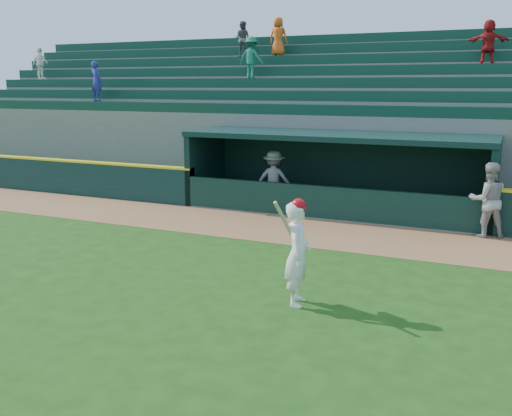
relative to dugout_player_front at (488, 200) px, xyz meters
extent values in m
plane|color=#1C4411|center=(-4.51, -6.30, -0.99)|extent=(120.00, 120.00, 0.00)
cube|color=#8C5F38|center=(-4.51, -1.40, -0.98)|extent=(40.00, 3.00, 0.01)
cube|color=black|center=(-16.76, 0.25, -0.39)|extent=(15.50, 0.30, 1.20)
cube|color=yellow|center=(-16.76, 0.25, 0.24)|extent=(15.50, 0.32, 0.06)
imported|color=#9D9C98|center=(0.00, 0.00, 0.00)|extent=(1.14, 1.01, 1.97)
imported|color=gray|center=(-6.49, 1.15, -0.05)|extent=(1.32, 0.92, 1.86)
cube|color=slate|center=(-4.51, 1.40, -0.97)|extent=(9.00, 2.60, 0.04)
cube|color=black|center=(-9.11, 1.40, 0.16)|extent=(0.20, 2.60, 2.30)
cube|color=black|center=(0.09, 1.40, 0.16)|extent=(0.20, 2.60, 2.30)
cube|color=black|center=(-4.51, 2.70, 0.16)|extent=(9.40, 0.20, 2.30)
cube|color=black|center=(-4.51, 1.40, 1.39)|extent=(9.40, 2.80, 0.16)
cube|color=black|center=(-4.51, 0.18, -0.49)|extent=(9.00, 0.16, 1.00)
cube|color=brown|center=(-4.51, 2.20, -0.74)|extent=(8.40, 0.45, 0.10)
cube|color=slate|center=(-4.51, 3.23, 0.47)|extent=(34.00, 0.85, 2.91)
cube|color=#0F3828|center=(-4.51, 3.11, 2.10)|extent=(34.00, 0.60, 0.36)
cube|color=slate|center=(-4.51, 4.08, 0.69)|extent=(34.00, 0.85, 3.36)
cube|color=#0F3828|center=(-4.51, 3.96, 2.55)|extent=(34.00, 0.60, 0.36)
cube|color=slate|center=(-4.51, 4.93, 0.92)|extent=(34.00, 0.85, 3.81)
cube|color=#0F3828|center=(-4.51, 4.81, 3.00)|extent=(34.00, 0.60, 0.36)
cube|color=slate|center=(-4.51, 5.78, 1.14)|extent=(34.00, 0.85, 4.26)
cube|color=#0F3828|center=(-4.51, 5.66, 3.45)|extent=(34.00, 0.60, 0.36)
cube|color=slate|center=(-4.51, 6.63, 1.37)|extent=(34.00, 0.85, 4.71)
cube|color=#0F3828|center=(-4.51, 6.51, 3.90)|extent=(34.00, 0.60, 0.36)
cube|color=slate|center=(-4.51, 7.48, 1.59)|extent=(34.00, 0.85, 5.16)
cube|color=#0F3828|center=(-4.51, 7.36, 4.35)|extent=(34.00, 0.60, 0.36)
cube|color=slate|center=(-4.51, 8.33, 1.82)|extent=(34.00, 0.85, 5.61)
cube|color=#0F3828|center=(-4.51, 8.21, 4.80)|extent=(34.00, 0.60, 0.36)
cube|color=slate|center=(-4.51, 8.90, 1.82)|extent=(34.50, 0.30, 5.61)
imported|color=#DA5518|center=(-8.54, 6.53, 4.85)|extent=(0.77, 0.52, 1.52)
imported|color=white|center=(-19.61, 4.83, 3.90)|extent=(0.84, 0.37, 1.43)
imported|color=#A91A1B|center=(-0.57, 5.68, 4.36)|extent=(1.39, 0.61, 1.45)
imported|color=navy|center=(-15.07, 3.13, 3.08)|extent=(0.65, 0.50, 1.58)
imported|color=#4D4D4D|center=(-10.15, 6.53, 4.80)|extent=(0.76, 0.63, 1.43)
imported|color=#187052|center=(-8.97, 4.83, 3.96)|extent=(1.06, 0.69, 1.56)
imported|color=white|center=(-2.91, -6.45, -0.04)|extent=(0.60, 0.78, 1.89)
sphere|color=red|center=(-2.91, -6.45, 0.84)|extent=(0.27, 0.27, 0.27)
cylinder|color=tan|center=(-3.09, -6.67, 0.61)|extent=(0.26, 0.48, 0.76)
camera|label=1|loc=(0.42, -15.72, 2.92)|focal=40.00mm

